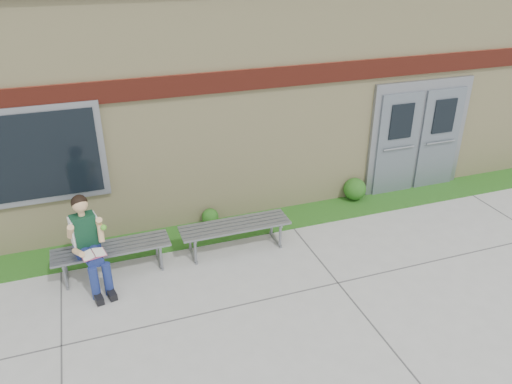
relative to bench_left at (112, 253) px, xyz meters
name	(u,v)px	position (x,y,z in m)	size (l,w,h in m)	color
ground	(291,319)	(2.20, -1.94, -0.36)	(80.00, 80.00, 0.00)	#9E9E99
grass_strip	(235,227)	(2.20, 0.66, -0.35)	(16.00, 0.80, 0.02)	#1B4E14
school_building	(188,72)	(2.19, 4.05, 1.75)	(16.20, 6.22, 4.20)	beige
bench_left	(112,253)	(0.00, 0.00, 0.00)	(1.79, 0.53, 0.46)	gray
bench_right	(235,230)	(2.00, 0.00, 0.01)	(1.83, 0.51, 0.48)	gray
girl	(89,242)	(-0.30, -0.22, 0.39)	(0.57, 0.92, 1.44)	navy
shrub_mid	(210,217)	(1.80, 0.91, -0.18)	(0.30, 0.30, 0.30)	#1B4E14
shrub_east	(355,189)	(4.79, 0.91, -0.11)	(0.45, 0.45, 0.45)	#1B4E14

